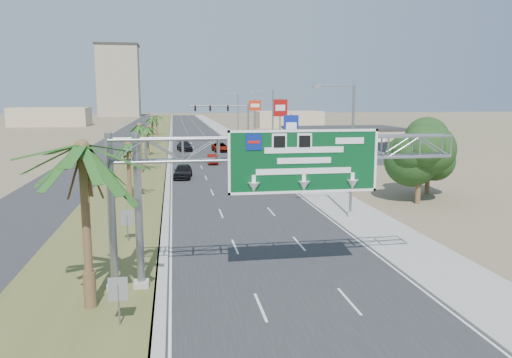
{
  "coord_description": "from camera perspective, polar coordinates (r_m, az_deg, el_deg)",
  "views": [
    {
      "loc": [
        -5.52,
        -13.05,
        8.92
      ],
      "look_at": [
        -0.75,
        15.74,
        4.2
      ],
      "focal_mm": 35.0,
      "sensor_mm": 36.0,
      "label": 1
    }
  ],
  "objects": [
    {
      "name": "car_right_lane",
      "position": [
        85.01,
        -4.1,
        3.63
      ],
      "size": [
        2.8,
        5.39,
        1.45
      ],
      "primitive_type": "imported",
      "rotation": [
        0.0,
        0.0,
        0.08
      ],
      "color": "gray",
      "rests_on": "ground"
    },
    {
      "name": "palm_row_d",
      "position": [
        79.28,
        -12.33,
        5.72
      ],
      "size": [
        3.99,
        3.99,
        5.45
      ],
      "color": "brown",
      "rests_on": "ground"
    },
    {
      "name": "median_grass",
      "position": [
        123.45,
        -11.5,
        4.89
      ],
      "size": [
        7.0,
        300.0,
        0.12
      ],
      "primitive_type": "cube",
      "color": "#535B28",
      "rests_on": "ground"
    },
    {
      "name": "car_mid_lane",
      "position": [
        68.97,
        -4.98,
        2.27
      ],
      "size": [
        1.52,
        4.04,
        1.32
      ],
      "primitive_type": "imported",
      "rotation": [
        0.0,
        0.0,
        -0.03
      ],
      "color": "#680F09",
      "rests_on": "ground"
    },
    {
      "name": "building_distant_right",
      "position": [
        157.25,
        3.69,
        6.83
      ],
      "size": [
        20.0,
        12.0,
        5.0
      ],
      "primitive_type": "cube",
      "color": "tan",
      "rests_on": "ground"
    },
    {
      "name": "sign_gantry",
      "position": [
        23.58,
        1.56,
        2.21
      ],
      "size": [
        16.75,
        1.24,
        7.5
      ],
      "color": "gray",
      "rests_on": "ground"
    },
    {
      "name": "sidewalk_right",
      "position": [
        124.17,
        -2.91,
        5.08
      ],
      "size": [
        4.0,
        300.0,
        0.1
      ],
      "primitive_type": "cube",
      "color": "#9E9B93",
      "rests_on": "ground"
    },
    {
      "name": "oak_far",
      "position": [
        49.32,
        19.16,
        2.74
      ],
      "size": [
        3.5,
        3.5,
        5.6
      ],
      "color": "brown",
      "rests_on": "ground"
    },
    {
      "name": "building_distant_left",
      "position": [
        177.6,
        -22.4,
        6.59
      ],
      "size": [
        24.0,
        14.0,
        6.0
      ],
      "primitive_type": "cube",
      "color": "tan",
      "rests_on": "ground"
    },
    {
      "name": "palm_row_e",
      "position": [
        98.21,
        -11.8,
        6.76
      ],
      "size": [
        3.99,
        3.99,
        6.15
      ],
      "color": "brown",
      "rests_on": "ground"
    },
    {
      "name": "store_building",
      "position": [
        83.99,
        9.79,
        4.33
      ],
      "size": [
        18.0,
        10.0,
        4.0
      ],
      "primitive_type": "cube",
      "color": "tan",
      "rests_on": "ground"
    },
    {
      "name": "road",
      "position": [
        123.5,
        -6.84,
        4.98
      ],
      "size": [
        12.0,
        300.0,
        0.02
      ],
      "primitive_type": "cube",
      "color": "#28282B",
      "rests_on": "ground"
    },
    {
      "name": "streetlight_mid",
      "position": [
        66.44,
        1.75,
        5.54
      ],
      "size": [
        3.27,
        0.44,
        10.0
      ],
      "color": "gray",
      "rests_on": "ground"
    },
    {
      "name": "pole_sign_red_near",
      "position": [
        72.05,
        2.77,
        7.72
      ],
      "size": [
        2.31,
        1.25,
        9.01
      ],
      "color": "gray",
      "rests_on": "ground"
    },
    {
      "name": "palm_row_f",
      "position": [
        123.19,
        -11.33,
        7.05
      ],
      "size": [
        3.99,
        3.99,
        5.75
      ],
      "color": "brown",
      "rests_on": "ground"
    },
    {
      "name": "streetlight_far",
      "position": [
        101.95,
        -2.19,
        6.8
      ],
      "size": [
        3.27,
        0.44,
        10.0
      ],
      "color": "gray",
      "rests_on": "ground"
    },
    {
      "name": "pole_sign_red_far",
      "position": [
        90.06,
        -0.12,
        7.94
      ],
      "size": [
        2.22,
        0.73,
        8.79
      ],
      "color": "gray",
      "rests_on": "ground"
    },
    {
      "name": "pole_sign_blue",
      "position": [
        67.55,
        4.03,
        5.84
      ],
      "size": [
        2.02,
        0.66,
        6.93
      ],
      "color": "gray",
      "rests_on": "ground"
    },
    {
      "name": "oak_near",
      "position": [
        44.33,
        18.25,
        3.04
      ],
      "size": [
        4.5,
        4.5,
        6.8
      ],
      "color": "brown",
      "rests_on": "ground"
    },
    {
      "name": "streetlight_near",
      "position": [
        37.56,
        10.63,
        2.57
      ],
      "size": [
        3.27,
        0.44,
        10.0
      ],
      "color": "gray",
      "rests_on": "ground"
    },
    {
      "name": "car_far",
      "position": [
        86.83,
        -8.17,
        3.72
      ],
      "size": [
        2.86,
        5.67,
        1.58
      ],
      "primitive_type": "imported",
      "rotation": [
        0.0,
        0.0,
        0.12
      ],
      "color": "black",
      "rests_on": "ground"
    },
    {
      "name": "median_signback_b",
      "position": [
        32.08,
        -14.52,
        -4.58
      ],
      "size": [
        0.75,
        0.08,
        2.08
      ],
      "color": "gray",
      "rests_on": "ground"
    },
    {
      "name": "signal_mast",
      "position": [
        85.79,
        -2.25,
        6.46
      ],
      "size": [
        10.28,
        0.71,
        8.0
      ],
      "color": "gray",
      "rests_on": "ground"
    },
    {
      "name": "palm_near",
      "position": [
        21.47,
        -19.27,
        3.35
      ],
      "size": [
        5.7,
        5.7,
        8.35
      ],
      "color": "brown",
      "rests_on": "ground"
    },
    {
      "name": "tower_distant",
      "position": [
        264.52,
        -15.42,
        10.72
      ],
      "size": [
        20.0,
        16.0,
        35.0
      ],
      "primitive_type": "cube",
      "color": "tan",
      "rests_on": "ground"
    },
    {
      "name": "car_left_lane",
      "position": [
        56.86,
        -8.36,
        0.89
      ],
      "size": [
        2.4,
        4.92,
        1.62
      ],
      "primitive_type": "imported",
      "rotation": [
        0.0,
        0.0,
        -0.11
      ],
      "color": "black",
      "rests_on": "ground"
    },
    {
      "name": "palm_row_b",
      "position": [
        45.41,
        -14.43,
        3.82
      ],
      "size": [
        3.99,
        3.99,
        5.95
      ],
      "color": "brown",
      "rests_on": "ground"
    },
    {
      "name": "median_signback_a",
      "position": [
        20.59,
        -15.47,
        -12.43
      ],
      "size": [
        0.75,
        0.08,
        2.08
      ],
      "color": "gray",
      "rests_on": "ground"
    },
    {
      "name": "palm_row_c",
      "position": [
        61.27,
        -13.18,
        5.9
      ],
      "size": [
        3.99,
        3.99,
        6.75
      ],
      "color": "brown",
      "rests_on": "ground"
    },
    {
      "name": "opposing_road",
      "position": [
        123.91,
        -14.74,
        4.76
      ],
      "size": [
        8.0,
        300.0,
        0.02
      ],
      "primitive_type": "cube",
      "color": "#28282B",
      "rests_on": "ground"
    }
  ]
}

